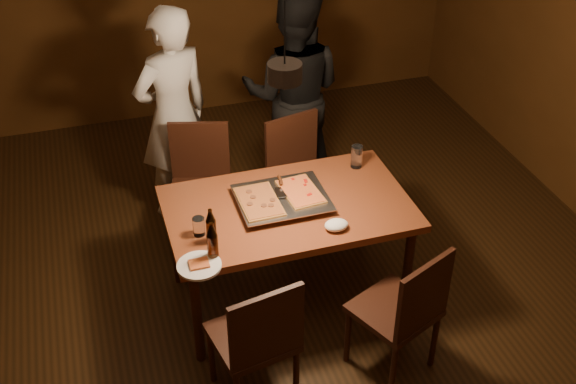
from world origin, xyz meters
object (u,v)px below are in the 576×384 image
object	(u,v)px
chair_far_left	(200,174)
diner_white	(174,116)
dining_table	(288,215)
chair_near_left	(258,333)
plate_slice	(199,265)
diner_dark	(293,94)
beer_bottle_b	(211,225)
beer_bottle_a	(212,240)
pendant_lamp	(285,71)
chair_far_right	(299,166)
pizza_tray	(282,200)
chair_near_right	(407,304)

from	to	relation	value
chair_far_left	diner_white	distance (m)	0.49
dining_table	chair_near_left	size ratio (longest dim) A/B	3.06
plate_slice	diner_dark	distance (m)	1.99
dining_table	beer_bottle_b	xyz separation A→B (m)	(-0.52, -0.20, 0.18)
beer_bottle_a	pendant_lamp	bearing A→B (deg)	16.17
chair_near_left	beer_bottle_b	distance (m)	0.67
chair_far_right	dining_table	bearing A→B (deg)	53.91
chair_far_right	pizza_tray	bearing A→B (deg)	51.05
dining_table	beer_bottle_b	world-z (taller)	beer_bottle_b
chair_far_left	chair_near_left	world-z (taller)	same
plate_slice	diner_white	world-z (taller)	diner_white
dining_table	plate_slice	bearing A→B (deg)	-147.52
chair_far_right	beer_bottle_a	xyz separation A→B (m)	(-0.85, -1.07, 0.33)
chair_far_right	diner_dark	bearing A→B (deg)	-116.63
pizza_tray	chair_near_left	bearing A→B (deg)	-109.28
chair_far_right	beer_bottle_a	distance (m)	1.41
dining_table	chair_far_left	xyz separation A→B (m)	(-0.40, 0.83, -0.14)
dining_table	pendant_lamp	bearing A→B (deg)	-111.38
beer_bottle_b	chair_near_right	bearing A→B (deg)	-32.55
chair_near_left	pizza_tray	xyz separation A→B (m)	(0.38, 0.81, 0.24)
beer_bottle_a	pendant_lamp	distance (m)	1.01
chair_near_right	pizza_tray	world-z (taller)	chair_near_right
chair_far_right	beer_bottle_b	world-z (taller)	beer_bottle_b
pizza_tray	dining_table	bearing A→B (deg)	-41.94
dining_table	chair_far_left	distance (m)	0.93
chair_far_right	beer_bottle_b	distance (m)	1.28
chair_far_left	diner_white	xyz separation A→B (m)	(-0.09, 0.38, 0.29)
beer_bottle_b	pendant_lamp	distance (m)	1.00
beer_bottle_a	beer_bottle_b	xyz separation A→B (m)	(0.02, 0.15, -0.01)
pizza_tray	pendant_lamp	bearing A→B (deg)	-97.03
chair_near_right	chair_far_right	bearing A→B (deg)	71.11
chair_far_left	pendant_lamp	bearing A→B (deg)	122.57
pizza_tray	pendant_lamp	size ratio (longest dim) A/B	0.50
beer_bottle_a	beer_bottle_b	world-z (taller)	beer_bottle_a
chair_far_left	diner_white	size ratio (longest dim) A/B	0.31
dining_table	pizza_tray	size ratio (longest dim) A/B	2.73
chair_far_right	chair_near_right	xyz separation A→B (m)	(0.14, -1.54, 0.00)
chair_far_right	diner_white	xyz separation A→B (m)	(-0.80, 0.48, 0.29)
beer_bottle_a	beer_bottle_b	size ratio (longest dim) A/B	1.08
beer_bottle_a	diner_white	size ratio (longest dim) A/B	0.14
beer_bottle_a	beer_bottle_b	distance (m)	0.15
chair_far_left	beer_bottle_b	bearing A→B (deg)	99.04
dining_table	plate_slice	xyz separation A→B (m)	(-0.64, -0.40, 0.08)
diner_dark	pizza_tray	bearing A→B (deg)	92.36
chair_near_left	plate_slice	xyz separation A→B (m)	(-0.23, 0.38, 0.22)
chair_far_right	diner_dark	size ratio (longest dim) A/B	0.30
beer_bottle_b	diner_white	distance (m)	1.41
chair_far_right	pizza_tray	distance (m)	0.80
chair_near_right	diner_white	bearing A→B (deg)	90.85
diner_dark	chair_far_right	bearing A→B (deg)	99.50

